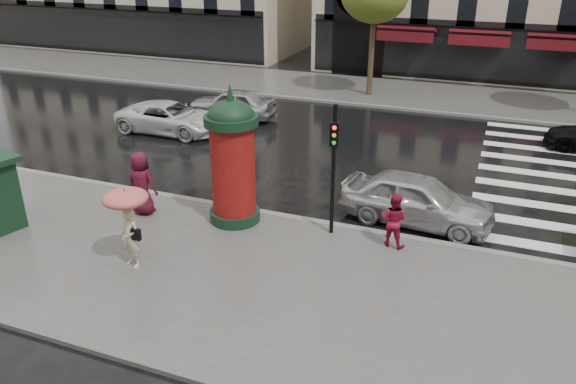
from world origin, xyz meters
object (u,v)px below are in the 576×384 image
at_px(morris_column, 233,158).
at_px(car_white, 170,118).
at_px(car_silver, 417,199).
at_px(car_far_silver, 232,103).
at_px(traffic_light, 334,159).
at_px(woman_red, 394,220).
at_px(man_burgundy, 141,183).
at_px(woman_umbrella, 128,215).

height_order(morris_column, car_white, morris_column).
height_order(car_silver, car_far_silver, car_silver).
height_order(traffic_light, car_silver, traffic_light).
relative_size(woman_red, man_burgundy, 0.78).
bearing_deg(car_far_silver, car_white, -30.62).
bearing_deg(traffic_light, morris_column, -176.21).
bearing_deg(traffic_light, woman_red, -0.74).
height_order(man_burgundy, car_silver, man_burgundy).
relative_size(woman_umbrella, morris_column, 0.53).
xyz_separation_m(traffic_light, car_white, (-9.29, 6.52, -1.71)).
relative_size(woman_umbrella, traffic_light, 0.58).
bearing_deg(morris_column, woman_umbrella, -111.42).
xyz_separation_m(woman_umbrella, woman_red, (5.85, 3.39, -0.65)).
bearing_deg(man_burgundy, woman_red, -169.96).
xyz_separation_m(woman_umbrella, morris_column, (1.26, 3.22, 0.53)).
xyz_separation_m(woman_red, morris_column, (-4.59, -0.17, 1.19)).
relative_size(morris_column, car_white, 0.87).
xyz_separation_m(car_white, car_far_silver, (1.57, 2.89, 0.05)).
bearing_deg(woman_umbrella, morris_column, 68.58).
bearing_deg(man_burgundy, car_silver, -157.38).
distance_m(woman_umbrella, traffic_light, 5.43).
bearing_deg(car_far_silver, man_burgundy, 9.52).
xyz_separation_m(car_silver, car_far_silver, (-9.75, 7.63, -0.06)).
height_order(woman_red, car_white, woman_red).
xyz_separation_m(man_burgundy, car_silver, (7.66, 2.54, -0.33)).
bearing_deg(woman_red, car_white, -20.95).
distance_m(man_burgundy, car_silver, 8.08).
bearing_deg(woman_red, morris_column, 11.89).
relative_size(man_burgundy, car_white, 0.41).
distance_m(traffic_light, car_far_silver, 12.28).
bearing_deg(car_white, morris_column, -136.53).
distance_m(woman_red, car_silver, 1.83).
height_order(woman_umbrella, car_far_silver, woman_umbrella).
bearing_deg(car_silver, car_far_silver, 57.68).
xyz_separation_m(woman_red, car_silver, (0.33, 1.80, -0.12)).
height_order(woman_umbrella, woman_red, woman_umbrella).
xyz_separation_m(woman_umbrella, car_silver, (6.18, 5.19, -0.77)).
height_order(woman_umbrella, morris_column, morris_column).
xyz_separation_m(morris_column, traffic_light, (2.88, 0.19, 0.30)).
bearing_deg(woman_umbrella, man_burgundy, 119.33).
relative_size(woman_red, traffic_light, 0.41).
relative_size(woman_red, car_white, 0.32).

